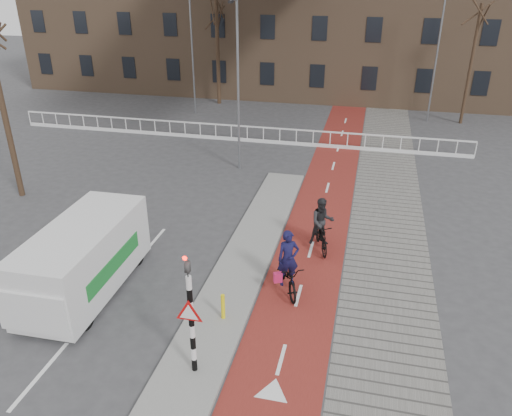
# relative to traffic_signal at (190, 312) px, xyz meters

# --- Properties ---
(ground) EXTENTS (120.00, 120.00, 0.00)m
(ground) POSITION_rel_traffic_signal_xyz_m (0.60, 2.02, -1.99)
(ground) COLOR #38383A
(ground) RESTS_ON ground
(bike_lane) EXTENTS (2.50, 60.00, 0.01)m
(bike_lane) POSITION_rel_traffic_signal_xyz_m (2.10, 12.02, -1.98)
(bike_lane) COLOR maroon
(bike_lane) RESTS_ON ground
(sidewalk) EXTENTS (3.00, 60.00, 0.01)m
(sidewalk) POSITION_rel_traffic_signal_xyz_m (4.90, 12.02, -1.98)
(sidewalk) COLOR slate
(sidewalk) RESTS_ON ground
(curb_island) EXTENTS (1.80, 16.00, 0.12)m
(curb_island) POSITION_rel_traffic_signal_xyz_m (-0.10, 6.02, -1.93)
(curb_island) COLOR gray
(curb_island) RESTS_ON ground
(traffic_signal) EXTENTS (0.80, 0.80, 3.68)m
(traffic_signal) POSITION_rel_traffic_signal_xyz_m (0.00, 0.00, 0.00)
(traffic_signal) COLOR black
(traffic_signal) RESTS_ON curb_island
(bollard) EXTENTS (0.12, 0.12, 0.82)m
(bollard) POSITION_rel_traffic_signal_xyz_m (0.11, 2.23, -1.46)
(bollard) COLOR yellow
(bollard) RESTS_ON curb_island
(cyclist_near) EXTENTS (1.53, 2.20, 2.15)m
(cyclist_near) POSITION_rel_traffic_signal_xyz_m (1.69, 4.25, -1.26)
(cyclist_near) COLOR black
(cyclist_near) RESTS_ON bike_lane
(cyclist_far) EXTENTS (1.13, 2.01, 2.07)m
(cyclist_far) POSITION_rel_traffic_signal_xyz_m (2.44, 7.14, -1.12)
(cyclist_far) COLOR black
(cyclist_far) RESTS_ON bike_lane
(van) EXTENTS (2.24, 5.36, 2.29)m
(van) POSITION_rel_traffic_signal_xyz_m (-4.68, 2.79, -0.79)
(van) COLOR silver
(van) RESTS_ON ground
(railing) EXTENTS (28.00, 0.10, 0.99)m
(railing) POSITION_rel_traffic_signal_xyz_m (-4.40, 19.02, -1.68)
(railing) COLOR silver
(railing) RESTS_ON ground
(tree_left) EXTENTS (0.26, 0.26, 8.10)m
(tree_left) POSITION_rel_traffic_signal_xyz_m (-11.66, 8.91, 2.06)
(tree_left) COLOR black
(tree_left) RESTS_ON ground
(tree_mid) EXTENTS (0.29, 0.29, 8.04)m
(tree_mid) POSITION_rel_traffic_signal_xyz_m (-7.88, 27.79, 2.03)
(tree_mid) COLOR black
(tree_mid) RESTS_ON ground
(tree_right) EXTENTS (0.21, 0.21, 7.59)m
(tree_right) POSITION_rel_traffic_signal_xyz_m (9.76, 26.24, 1.81)
(tree_right) COLOR black
(tree_right) RESTS_ON ground
(streetlight_near) EXTENTS (0.12, 0.12, 8.35)m
(streetlight_near) POSITION_rel_traffic_signal_xyz_m (-2.70, 14.56, 2.18)
(streetlight_near) COLOR slate
(streetlight_near) RESTS_ON ground
(streetlight_left) EXTENTS (0.12, 0.12, 8.87)m
(streetlight_left) POSITION_rel_traffic_signal_xyz_m (-8.68, 24.53, 2.44)
(streetlight_left) COLOR slate
(streetlight_left) RESTS_ON ground
(streetlight_right) EXTENTS (0.12, 0.12, 8.86)m
(streetlight_right) POSITION_rel_traffic_signal_xyz_m (7.59, 26.34, 2.44)
(streetlight_right) COLOR slate
(streetlight_right) RESTS_ON ground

